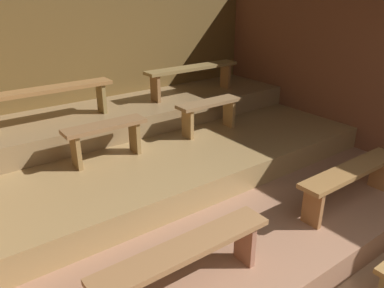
# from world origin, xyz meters

# --- Properties ---
(ground) EXTENTS (5.77, 5.79, 0.08)m
(ground) POSITION_xyz_m (0.00, 2.50, -0.04)
(ground) COLOR #927051
(wall_back) EXTENTS (5.77, 0.06, 2.38)m
(wall_back) POSITION_xyz_m (0.00, 5.02, 1.19)
(wall_back) COLOR brown
(wall_back) RESTS_ON ground
(wall_right) EXTENTS (0.06, 5.79, 2.38)m
(wall_right) POSITION_xyz_m (2.52, 2.50, 1.19)
(wall_right) COLOR brown
(wall_right) RESTS_ON ground
(platform_lower) EXTENTS (4.97, 3.88, 0.29)m
(platform_lower) POSITION_xyz_m (0.00, 3.05, 0.14)
(platform_lower) COLOR #966A50
(platform_lower) RESTS_ON ground
(platform_middle) EXTENTS (4.97, 2.58, 0.29)m
(platform_middle) POSITION_xyz_m (0.00, 3.70, 0.43)
(platform_middle) COLOR #98794A
(platform_middle) RESTS_ON platform_lower
(platform_upper) EXTENTS (4.97, 1.15, 0.29)m
(platform_upper) POSITION_xyz_m (0.00, 4.42, 0.72)
(platform_upper) COLOR olive
(platform_upper) RESTS_ON platform_middle
(bench_lower_left) EXTENTS (1.43, 0.25, 0.43)m
(bench_lower_left) POSITION_xyz_m (-1.03, 1.60, 0.62)
(bench_lower_left) COLOR olive
(bench_lower_left) RESTS_ON platform_lower
(bench_lower_right) EXTENTS (1.43, 0.25, 0.43)m
(bench_lower_right) POSITION_xyz_m (1.03, 1.60, 0.62)
(bench_lower_right) COLOR olive
(bench_lower_right) RESTS_ON platform_lower
(bench_middle_left) EXTENTS (0.93, 0.25, 0.43)m
(bench_middle_left) POSITION_xyz_m (-0.74, 3.53, 0.89)
(bench_middle_left) COLOR brown
(bench_middle_left) RESTS_ON platform_middle
(bench_middle_right) EXTENTS (0.93, 0.25, 0.43)m
(bench_middle_right) POSITION_xyz_m (0.74, 3.53, 0.89)
(bench_middle_right) COLOR olive
(bench_middle_right) RESTS_ON platform_middle
(bench_upper_left) EXTENTS (1.56, 0.25, 0.43)m
(bench_upper_left) POSITION_xyz_m (-1.07, 4.35, 1.20)
(bench_upper_left) COLOR olive
(bench_upper_left) RESTS_ON platform_upper
(bench_upper_right) EXTENTS (1.56, 0.25, 0.43)m
(bench_upper_right) POSITION_xyz_m (1.07, 4.35, 1.20)
(bench_upper_right) COLOR olive
(bench_upper_right) RESTS_ON platform_upper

